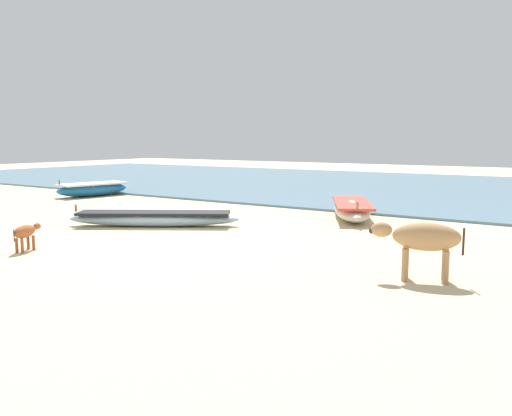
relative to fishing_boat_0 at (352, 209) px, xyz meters
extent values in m
plane|color=beige|center=(-2.06, -6.10, -0.28)|extent=(80.00, 80.00, 0.00)
cube|color=slate|center=(-2.06, 10.89, -0.24)|extent=(60.00, 20.00, 0.08)
ellipsoid|color=beige|center=(0.00, 0.00, -0.02)|extent=(2.75, 3.98, 0.52)
cube|color=#CC3F33|center=(0.00, 0.00, 0.20)|extent=(2.52, 3.55, 0.07)
cube|color=olive|center=(0.14, -0.26, 0.12)|extent=(0.85, 0.52, 0.04)
cylinder|color=olive|center=(0.84, -1.60, 0.33)|extent=(0.06, 0.06, 0.20)
ellipsoid|color=#8CA5B7|center=(-3.99, -4.46, -0.08)|extent=(4.48, 3.21, 0.40)
cube|color=black|center=(-3.99, -4.46, 0.09)|extent=(3.99, 2.90, 0.07)
cube|color=olive|center=(-4.29, -4.65, 0.03)|extent=(0.47, 0.66, 0.04)
cylinder|color=olive|center=(-5.85, -5.61, 0.22)|extent=(0.06, 0.06, 0.20)
ellipsoid|color=#1E669E|center=(-11.70, -0.22, 0.00)|extent=(1.75, 3.33, 0.57)
cube|color=white|center=(-11.70, -0.22, 0.25)|extent=(1.65, 2.95, 0.07)
cube|color=olive|center=(-11.75, -0.45, 0.16)|extent=(1.00, 0.31, 0.04)
cylinder|color=olive|center=(-11.98, -1.65, 0.39)|extent=(0.06, 0.06, 0.20)
ellipsoid|color=tan|center=(3.90, -6.05, 0.49)|extent=(1.20, 0.73, 0.49)
ellipsoid|color=tan|center=(3.18, -6.25, 0.57)|extent=(0.41, 0.31, 0.27)
sphere|color=#2D2119|center=(3.03, -6.29, 0.54)|extent=(0.13, 0.13, 0.10)
cylinder|color=tan|center=(3.62, -6.25, 0.00)|extent=(0.11, 0.11, 0.56)
cylinder|color=tan|center=(3.55, -6.02, 0.00)|extent=(0.11, 0.11, 0.56)
cylinder|color=tan|center=(4.25, -6.08, 0.00)|extent=(0.11, 0.11, 0.56)
cylinder|color=tan|center=(4.18, -5.84, 0.00)|extent=(0.11, 0.11, 0.56)
cylinder|color=#2D2119|center=(4.47, -5.89, 0.44)|extent=(0.04, 0.04, 0.46)
ellipsoid|color=#9E4C28|center=(-4.00, -8.38, 0.15)|extent=(0.44, 0.68, 0.28)
ellipsoid|color=#9E4C28|center=(-4.14, -7.98, 0.20)|extent=(0.19, 0.24, 0.15)
sphere|color=#2D2119|center=(-4.17, -7.90, 0.18)|extent=(0.07, 0.07, 0.06)
cylinder|color=#9E4C28|center=(-4.13, -8.23, -0.12)|extent=(0.06, 0.06, 0.32)
cylinder|color=#9E4C28|center=(-4.00, -8.18, -0.12)|extent=(0.06, 0.06, 0.32)
cylinder|color=#9E4C28|center=(-4.01, -8.57, -0.12)|extent=(0.06, 0.06, 0.32)
cylinder|color=#9E4C28|center=(-3.88, -8.53, -0.12)|extent=(0.06, 0.06, 0.32)
cylinder|color=#2D2119|center=(-3.89, -8.69, 0.12)|extent=(0.02, 0.02, 0.26)
camera|label=1|loc=(6.27, -14.92, 2.13)|focal=36.71mm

